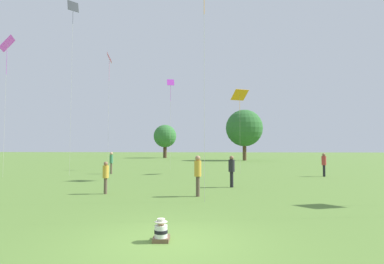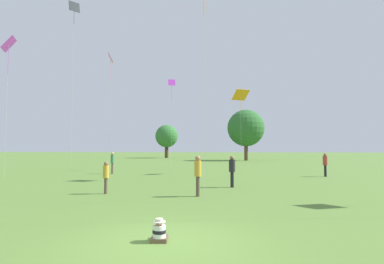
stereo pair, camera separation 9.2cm
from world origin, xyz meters
name	(u,v)px [view 1 (the left image)]	position (x,y,z in m)	size (l,w,h in m)	color
ground_plane	(169,243)	(0.00, 0.00, 0.00)	(300.00, 300.00, 0.00)	#567A33
seated_toddler	(161,232)	(-0.20, 0.09, 0.22)	(0.42, 0.50, 0.55)	brown
person_standing_0	(106,174)	(-4.30, 7.06, 0.94)	(0.29, 0.29, 1.55)	brown
person_standing_1	(232,168)	(1.85, 10.07, 1.06)	(0.42, 0.42, 1.77)	black
person_standing_2	(324,162)	(9.22, 17.10, 1.09)	(0.47, 0.47, 1.80)	black
person_standing_3	(111,160)	(-8.05, 17.89, 1.15)	(0.41, 0.41, 1.86)	brown
person_standing_4	(198,171)	(0.18, 6.72, 1.13)	(0.40, 0.40, 1.86)	brown
kite_0	(171,87)	(-3.82, 23.10, 8.50)	(0.78, 0.48, 9.29)	#B738C6
kite_3	(73,14)	(-10.80, 16.03, 13.20)	(0.76, 0.80, 14.30)	#1E2328
kite_5	(7,46)	(-15.05, 14.17, 10.02)	(1.24, 1.50, 10.75)	#B738C6
kite_6	(109,62)	(-9.93, 21.97, 10.93)	(0.76, 1.08, 11.79)	pink
kite_7	(240,96)	(2.93, 19.10, 6.73)	(1.59, 1.47, 7.21)	orange
distant_tree_0	(165,136)	(-11.09, 59.30, 4.85)	(5.08, 5.08, 7.44)	#473323
distant_tree_1	(244,128)	(5.55, 46.91, 5.76)	(6.56, 6.56, 9.07)	brown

